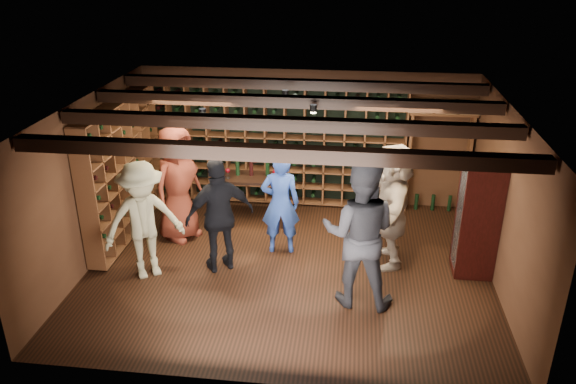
# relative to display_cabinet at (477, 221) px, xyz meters

# --- Properties ---
(ground) EXTENTS (6.00, 6.00, 0.00)m
(ground) POSITION_rel_display_cabinet_xyz_m (-2.71, -0.20, -0.86)
(ground) COLOR black
(ground) RESTS_ON ground
(room_shell) EXTENTS (6.00, 6.00, 6.00)m
(room_shell) POSITION_rel_display_cabinet_xyz_m (-2.71, -0.15, 1.56)
(room_shell) COLOR #4C2C1A
(room_shell) RESTS_ON ground
(wine_rack_back) EXTENTS (4.65, 0.30, 2.20)m
(wine_rack_back) POSITION_rel_display_cabinet_xyz_m (-3.24, 2.13, 0.29)
(wine_rack_back) COLOR brown
(wine_rack_back) RESTS_ON ground
(wine_rack_left) EXTENTS (0.30, 2.65, 2.20)m
(wine_rack_left) POSITION_rel_display_cabinet_xyz_m (-5.54, 0.62, 0.29)
(wine_rack_left) COLOR brown
(wine_rack_left) RESTS_ON ground
(crate_shelf) EXTENTS (1.20, 0.32, 2.07)m
(crate_shelf) POSITION_rel_display_cabinet_xyz_m (-0.31, 2.12, 0.71)
(crate_shelf) COLOR brown
(crate_shelf) RESTS_ON ground
(display_cabinet) EXTENTS (0.55, 0.50, 1.75)m
(display_cabinet) POSITION_rel_display_cabinet_xyz_m (0.00, 0.00, 0.00)
(display_cabinet) COLOR black
(display_cabinet) RESTS_ON ground
(man_blue_shirt) EXTENTS (0.65, 0.47, 1.66)m
(man_blue_shirt) POSITION_rel_display_cabinet_xyz_m (-2.91, 0.30, -0.03)
(man_blue_shirt) COLOR navy
(man_blue_shirt) RESTS_ON ground
(man_grey_suit) EXTENTS (1.08, 0.88, 2.08)m
(man_grey_suit) POSITION_rel_display_cabinet_xyz_m (-1.70, -0.94, 0.18)
(man_grey_suit) COLOR black
(man_grey_suit) RESTS_ON ground
(guest_red_floral) EXTENTS (0.98, 1.12, 1.92)m
(guest_red_floral) POSITION_rel_display_cabinet_xyz_m (-4.62, 0.57, 0.11)
(guest_red_floral) COLOR maroon
(guest_red_floral) RESTS_ON ground
(guest_woman_black) EXTENTS (1.11, 0.90, 1.76)m
(guest_woman_black) POSITION_rel_display_cabinet_xyz_m (-3.71, -0.34, 0.03)
(guest_woman_black) COLOR black
(guest_woman_black) RESTS_ON ground
(guest_khaki) EXTENTS (1.33, 1.19, 1.78)m
(guest_khaki) POSITION_rel_display_cabinet_xyz_m (-4.76, -0.65, 0.04)
(guest_khaki) COLOR gray
(guest_khaki) RESTS_ON ground
(guest_beige) EXTENTS (0.64, 1.80, 1.91)m
(guest_beige) POSITION_rel_display_cabinet_xyz_m (-1.22, 0.18, 0.10)
(guest_beige) COLOR gray
(guest_beige) RESTS_ON ground
(tasting_table) EXTENTS (1.15, 0.61, 1.13)m
(tasting_table) POSITION_rel_display_cabinet_xyz_m (-3.51, 1.28, -0.10)
(tasting_table) COLOR black
(tasting_table) RESTS_ON ground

